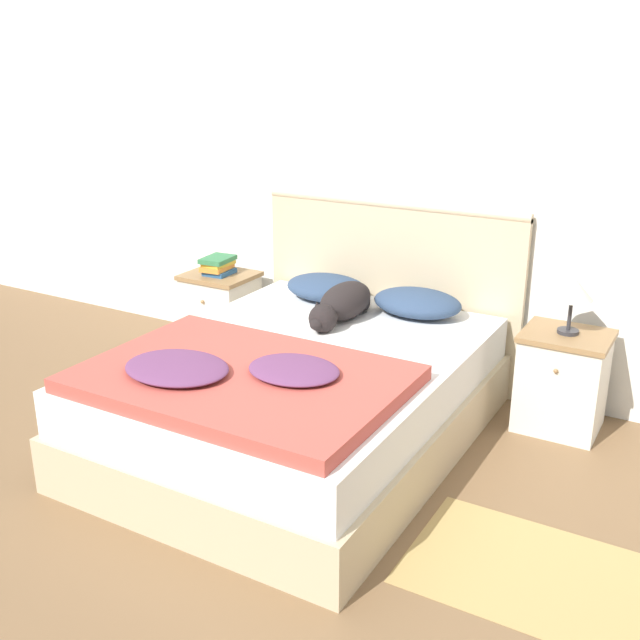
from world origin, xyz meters
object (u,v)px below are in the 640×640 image
at_px(dog, 342,304).
at_px(table_lamp, 573,290).
at_px(bed, 300,397).
at_px(nightstand_left, 221,312).
at_px(pillow_right, 417,303).
at_px(pillow_left, 327,288).
at_px(nightstand_right, 562,381).
at_px(book_stack, 218,265).

xyz_separation_m(dog, table_lamp, (1.16, 0.32, 0.17)).
distance_m(bed, nightstand_left, 1.40).
bearing_deg(table_lamp, pillow_right, -177.72).
height_order(pillow_left, pillow_right, same).
relative_size(bed, dog, 3.18).
relative_size(nightstand_right, pillow_left, 1.06).
height_order(pillow_left, table_lamp, table_lamp).
relative_size(nightstand_left, pillow_left, 1.06).
bearing_deg(bed, pillow_left, 110.32).
bearing_deg(dog, book_stack, 164.48).
relative_size(dog, table_lamp, 2.12).
height_order(nightstand_right, table_lamp, table_lamp).
bearing_deg(dog, pillow_left, 132.59).
height_order(pillow_right, table_lamp, table_lamp).
relative_size(nightstand_right, book_stack, 2.29).
xyz_separation_m(dog, book_stack, (-1.09, 0.30, -0.00)).
bearing_deg(book_stack, bed, -35.95).
height_order(bed, nightstand_left, nightstand_left).
distance_m(pillow_left, book_stack, 0.83).
xyz_separation_m(nightstand_left, pillow_right, (1.42, -0.03, 0.31)).
distance_m(pillow_right, book_stack, 1.42).
bearing_deg(nightstand_left, nightstand_right, 0.00).
distance_m(bed, table_lamp, 1.50).
distance_m(nightstand_right, pillow_right, 0.89).
bearing_deg(dog, nightstand_right, 15.06).
xyz_separation_m(nightstand_left, book_stack, (-0.00, -0.01, 0.33)).
relative_size(nightstand_left, dog, 0.83).
distance_m(nightstand_left, pillow_right, 1.45).
bearing_deg(pillow_right, pillow_left, 180.00).
distance_m(pillow_left, dog, 0.39).
distance_m(bed, pillow_left, 0.91).
bearing_deg(pillow_left, bed, -69.68).
height_order(bed, book_stack, book_stack).
distance_m(pillow_right, dog, 0.44).
distance_m(nightstand_left, pillow_left, 0.89).
xyz_separation_m(bed, table_lamp, (1.13, 0.83, 0.53)).
bearing_deg(table_lamp, nightstand_right, -90.00).
bearing_deg(bed, book_stack, 144.05).
bearing_deg(table_lamp, dog, -164.75).
distance_m(nightstand_right, pillow_left, 1.45).
bearing_deg(nightstand_left, pillow_right, -1.16).
height_order(bed, table_lamp, table_lamp).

